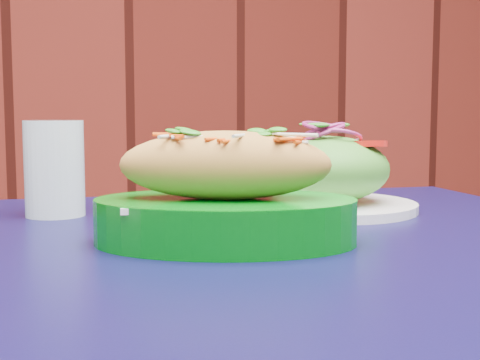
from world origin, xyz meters
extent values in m
cube|color=black|center=(-0.02, 1.32, 0.73)|extent=(0.83, 0.83, 0.03)
cube|color=white|center=(-0.10, 1.30, 0.79)|extent=(0.22, 0.15, 0.01)
ellipsoid|color=gold|center=(-0.10, 1.30, 0.83)|extent=(0.23, 0.14, 0.07)
cylinder|color=white|center=(0.10, 1.49, 0.76)|extent=(0.24, 0.24, 0.01)
ellipsoid|color=#4C992D|center=(0.10, 1.49, 0.81)|extent=(0.16, 0.16, 0.09)
cylinder|color=red|center=(0.14, 1.45, 0.85)|extent=(0.05, 0.05, 0.01)
cylinder|color=red|center=(0.06, 1.52, 0.85)|extent=(0.05, 0.05, 0.01)
cylinder|color=red|center=(0.10, 1.54, 0.85)|extent=(0.05, 0.05, 0.01)
torus|color=#992168|center=(0.10, 1.49, 0.86)|extent=(0.06, 0.06, 0.01)
torus|color=#992168|center=(0.10, 1.49, 0.86)|extent=(0.06, 0.06, 0.01)
torus|color=#992168|center=(0.10, 1.49, 0.87)|extent=(0.06, 0.06, 0.01)
torus|color=#992168|center=(0.10, 1.49, 0.87)|extent=(0.06, 0.06, 0.01)
cylinder|color=silver|center=(-0.26, 1.54, 0.81)|extent=(0.08, 0.08, 0.12)
camera|label=1|loc=(-0.27, 0.65, 0.89)|focal=50.00mm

